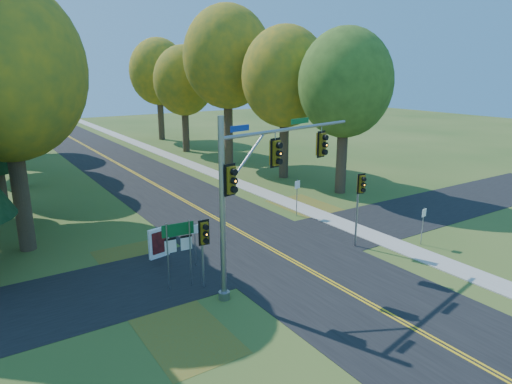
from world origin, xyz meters
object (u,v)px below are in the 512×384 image
route_sign_cluster (178,242)px  traffic_mast (260,177)px  east_signal_pole (360,192)px  info_kiosk (159,243)px

route_sign_cluster → traffic_mast: bearing=-22.7°
east_signal_pole → info_kiosk: (-9.74, 4.69, -2.38)m
east_signal_pole → route_sign_cluster: east_signal_pole is taller
traffic_mast → info_kiosk: size_ratio=5.22×
east_signal_pole → info_kiosk: east_signal_pole is taller
traffic_mast → east_signal_pole: 7.28m
traffic_mast → route_sign_cluster: (-3.23, 1.67, -2.84)m
east_signal_pole → route_sign_cluster: size_ratio=1.34×
east_signal_pole → traffic_mast: bearing=-166.3°
info_kiosk → traffic_mast: bearing=-74.7°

